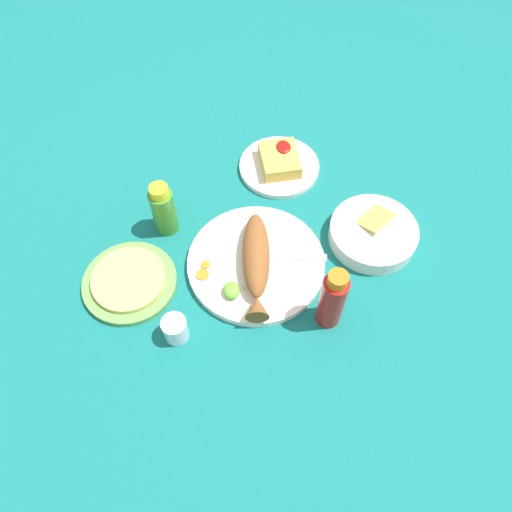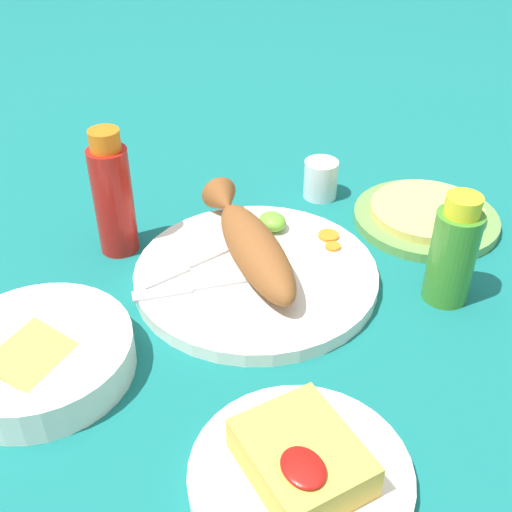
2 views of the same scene
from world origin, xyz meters
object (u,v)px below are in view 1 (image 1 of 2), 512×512
at_px(hot_sauce_bottle_red, 332,300).
at_px(salt_cup, 176,330).
at_px(fork_far, 289,274).
at_px(main_plate, 256,263).
at_px(side_plate_fries, 279,167).
at_px(tortilla_plate, 130,284).
at_px(fork_near, 291,255).
at_px(hot_sauce_bottle_green, 164,210).
at_px(guacamole_bowl, 373,233).
at_px(fried_fish, 256,261).

bearing_deg(hot_sauce_bottle_red, salt_cup, 87.18).
bearing_deg(fork_far, main_plate, 135.76).
xyz_separation_m(main_plate, side_plate_fries, (0.27, -0.11, -0.00)).
height_order(fork_far, tortilla_plate, fork_far).
xyz_separation_m(fork_near, side_plate_fries, (0.27, -0.03, -0.01)).
bearing_deg(fork_near, hot_sauce_bottle_red, -57.74).
relative_size(main_plate, hot_sauce_bottle_green, 2.16).
bearing_deg(salt_cup, guacamole_bowl, -70.74).
height_order(fried_fish, guacamole_bowl, fried_fish).
distance_m(main_plate, guacamole_bowl, 0.27).
relative_size(fork_near, hot_sauce_bottle_red, 1.06).
xyz_separation_m(salt_cup, side_plate_fries, (0.41, -0.29, -0.02)).
xyz_separation_m(fried_fish, tortilla_plate, (0.01, 0.27, -0.04)).
bearing_deg(side_plate_fries, salt_cup, 144.17).
height_order(fried_fish, salt_cup, fried_fish).
distance_m(fork_far, tortilla_plate, 0.34).
distance_m(fried_fish, guacamole_bowl, 0.28).
relative_size(fork_far, guacamole_bowl, 0.94).
bearing_deg(hot_sauce_bottle_green, salt_cup, 179.37).
relative_size(fork_near, hot_sauce_bottle_green, 1.30).
xyz_separation_m(main_plate, hot_sauce_bottle_red, (-0.15, -0.12, 0.07)).
xyz_separation_m(fork_far, hot_sauce_bottle_green, (0.18, 0.25, 0.05)).
height_order(salt_cup, side_plate_fries, salt_cup).
bearing_deg(side_plate_fries, guacamole_bowl, -146.02).
height_order(main_plate, salt_cup, salt_cup).
distance_m(fork_far, salt_cup, 0.27).
bearing_deg(fork_far, salt_cup, -168.97).
distance_m(main_plate, fork_far, 0.08).
bearing_deg(tortilla_plate, hot_sauce_bottle_green, -32.95).
xyz_separation_m(fork_far, salt_cup, (-0.09, 0.25, 0.01)).
xyz_separation_m(hot_sauce_bottle_red, tortilla_plate, (0.15, 0.40, -0.07)).
distance_m(salt_cup, tortilla_plate, 0.16).
relative_size(fork_near, salt_cup, 3.16).
bearing_deg(fork_far, tortilla_plate, 164.27).
xyz_separation_m(hot_sauce_bottle_red, hot_sauce_bottle_green, (0.29, 0.31, -0.01)).
bearing_deg(guacamole_bowl, fork_near, 97.29).
distance_m(fried_fish, hot_sauce_bottle_green, 0.24).
relative_size(salt_cup, side_plate_fries, 0.29).
relative_size(main_plate, side_plate_fries, 1.51).
height_order(hot_sauce_bottle_red, salt_cup, hot_sauce_bottle_red).
xyz_separation_m(hot_sauce_bottle_red, guacamole_bowl, (0.18, -0.15, -0.06)).
xyz_separation_m(main_plate, salt_cup, (-0.14, 0.19, 0.02)).
bearing_deg(tortilla_plate, main_plate, -89.23).
distance_m(fried_fish, hot_sauce_bottle_red, 0.19).
height_order(main_plate, tortilla_plate, main_plate).
bearing_deg(side_plate_fries, fork_near, 173.78).
relative_size(main_plate, fried_fish, 1.16).
height_order(side_plate_fries, tortilla_plate, same).
xyz_separation_m(main_plate, fork_near, (-0.00, -0.08, 0.01)).
height_order(hot_sauce_bottle_green, side_plate_fries, hot_sauce_bottle_green).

